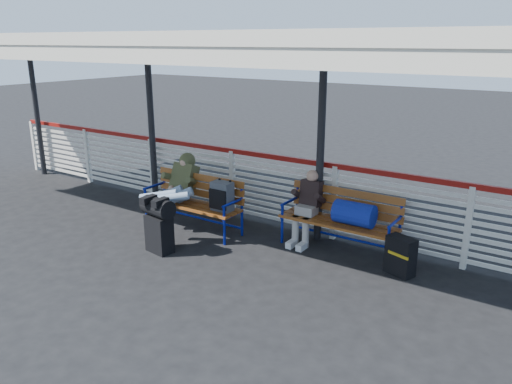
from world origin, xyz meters
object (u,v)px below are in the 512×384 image
Objects in this scene: bench_left at (203,197)px; bench_right at (348,214)px; companion_person at (307,206)px; traveler_man at (173,192)px; suitcase_side at (400,256)px; luggage_stack at (159,223)px.

bench_right is at bearing 13.19° from bench_left.
bench_right is 0.68m from companion_person.
traveler_man reaches higher than suitcase_side.
companion_person reaches higher than bench_left.
suitcase_side is (1.60, -0.30, -0.33)m from companion_person.
suitcase_side is at bearing 4.24° from bench_left.
bench_left reaches higher than suitcase_side.
traveler_man is 3.67m from suitcase_side.
suitcase_side is (3.60, 0.58, -0.45)m from traveler_man.
bench_left reaches higher than bench_right.
luggage_stack is 0.74× the size of companion_person.
luggage_stack is 2.28m from companion_person.
suitcase_side is at bearing 29.64° from luggage_stack.
bench_right is at bearing -178.83° from suitcase_side.
luggage_stack reaches higher than suitcase_side.
suitcase_side is (3.25, 1.27, -0.20)m from luggage_stack.
companion_person is (1.65, 1.57, 0.13)m from luggage_stack.
companion_person is at bearing 51.83° from luggage_stack.
suitcase_side is (0.92, -0.30, -0.33)m from bench_right.
traveler_man is (-0.35, 0.69, 0.25)m from luggage_stack.
bench_left is 1.57× the size of companion_person.
traveler_man is at bearing 124.99° from luggage_stack.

